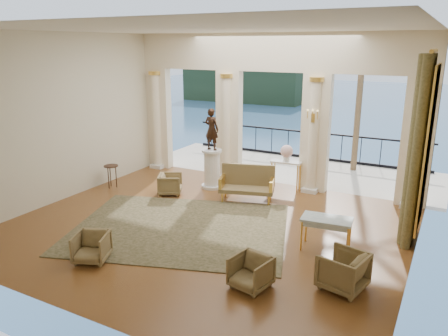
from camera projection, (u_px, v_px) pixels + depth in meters
The scene contains 23 objects.
floor at pixel (206, 227), 10.36m from camera, with size 9.00×9.00×0.00m, color #4B220E.
room_walls at pixel (176, 112), 8.62m from camera, with size 9.00×9.00×9.00m.
arcade at pixel (271, 100), 12.88m from camera, with size 9.00×0.56×4.50m.
terrace at pixel (290, 169), 15.28m from camera, with size 10.00×3.60×0.10m, color beige.
balustrade at pixel (305, 147), 16.51m from camera, with size 9.00×0.06×1.03m.
palm_tree at pixel (364, 47), 13.91m from camera, with size 2.00×2.00×4.50m.
headland at pixel (257, 82), 84.12m from camera, with size 22.00×18.00×6.00m, color black.
sea at pixel (418, 117), 62.82m from camera, with size 160.00×160.00×0.00m, color #2A527B.
curtain at pixel (418, 151), 9.12m from camera, with size 0.33×1.40×4.09m.
window_frame at pixel (428, 148), 9.02m from camera, with size 0.04×1.60×3.40m, color #EBB74D.
wall_sconce at pixel (313, 117), 12.08m from camera, with size 0.30×0.11×0.33m.
rug at pixel (180, 228), 10.27m from camera, with size 4.90×3.81×0.02m, color #293016.
armchair_a at pixel (91, 246), 8.65m from camera, with size 0.63×0.59×0.65m, color #413019.
armchair_b at pixel (251, 271), 7.70m from camera, with size 0.63×0.59×0.65m, color #413019.
armchair_c at pixel (343, 269), 7.65m from camera, with size 0.74×0.69×0.76m, color #413019.
armchair_d at pixel (170, 183), 12.53m from camera, with size 0.64×0.59×0.65m, color #413019.
settee at pixel (247, 183), 12.02m from camera, with size 1.59×1.03×0.98m.
game_table at pixel (327, 221), 9.06m from camera, with size 1.08×0.67×0.70m.
pedestal at pixel (212, 169), 13.04m from camera, with size 0.64×0.64×1.17m.
statue at pixel (212, 129), 12.71m from camera, with size 0.45×0.29×1.23m, color black.
console_table at pixel (286, 166), 12.87m from camera, with size 0.92×0.42×0.85m.
urn at pixel (287, 152), 12.75m from camera, with size 0.37×0.37×0.49m.
side_table at pixel (111, 169), 13.04m from camera, with size 0.42×0.42×0.69m.
Camera 1 is at (4.91, -8.23, 4.19)m, focal length 35.00 mm.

